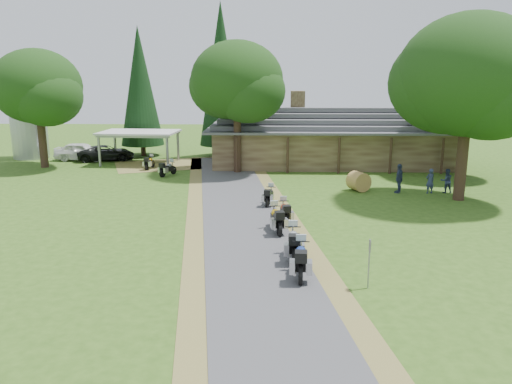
{
  "coord_description": "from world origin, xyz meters",
  "views": [
    {
      "loc": [
        0.59,
        -19.17,
        7.45
      ],
      "look_at": [
        -0.11,
        5.96,
        1.6
      ],
      "focal_mm": 35.0,
      "sensor_mm": 36.0,
      "label": 1
    }
  ],
  "objects_px": {
    "motorcycle_row_a": "(301,258)",
    "motorcycle_row_e": "(270,195)",
    "carport": "(140,147)",
    "motorcycle_row_b": "(293,241)",
    "motorcycle_carport_a": "(150,162)",
    "hay_bale": "(359,181)",
    "lodge": "(332,136)",
    "car_dark_suv": "(106,149)",
    "motorcycle_row_c": "(276,218)",
    "motorcycle_carport_b": "(168,168)",
    "motorcycle_row_d": "(285,211)",
    "silo": "(28,123)",
    "car_white_sedan": "(82,149)"
  },
  "relations": [
    {
      "from": "motorcycle_row_a",
      "to": "motorcycle_row_c",
      "type": "height_order",
      "value": "motorcycle_row_a"
    },
    {
      "from": "lodge",
      "to": "motorcycle_carport_a",
      "type": "xyz_separation_m",
      "value": [
        -15.27,
        -2.99,
        -1.87
      ]
    },
    {
      "from": "motorcycle_row_c",
      "to": "hay_bale",
      "type": "bearing_deg",
      "value": -41.94
    },
    {
      "from": "motorcycle_row_c",
      "to": "motorcycle_carport_b",
      "type": "relative_size",
      "value": 1.16
    },
    {
      "from": "car_white_sedan",
      "to": "motorcycle_row_b",
      "type": "distance_m",
      "value": 30.32
    },
    {
      "from": "carport",
      "to": "motorcycle_carport_a",
      "type": "bearing_deg",
      "value": -57.76
    },
    {
      "from": "car_dark_suv",
      "to": "motorcycle_carport_a",
      "type": "bearing_deg",
      "value": -146.25
    },
    {
      "from": "carport",
      "to": "motorcycle_row_e",
      "type": "relative_size",
      "value": 3.72
    },
    {
      "from": "motorcycle_row_a",
      "to": "carport",
      "type": "bearing_deg",
      "value": 30.11
    },
    {
      "from": "motorcycle_row_d",
      "to": "car_dark_suv",
      "type": "bearing_deg",
      "value": 32.52
    },
    {
      "from": "lodge",
      "to": "motorcycle_row_b",
      "type": "height_order",
      "value": "lodge"
    },
    {
      "from": "silo",
      "to": "motorcycle_row_c",
      "type": "distance_m",
      "value": 31.68
    },
    {
      "from": "motorcycle_row_e",
      "to": "carport",
      "type": "bearing_deg",
      "value": 48.66
    },
    {
      "from": "motorcycle_carport_a",
      "to": "motorcycle_carport_b",
      "type": "xyz_separation_m",
      "value": [
        2.07,
        -2.8,
        0.02
      ]
    },
    {
      "from": "car_dark_suv",
      "to": "motorcycle_carport_a",
      "type": "height_order",
      "value": "car_dark_suv"
    },
    {
      "from": "silo",
      "to": "hay_bale",
      "type": "xyz_separation_m",
      "value": [
        28.17,
        -12.96,
        -2.6
      ]
    },
    {
      "from": "silo",
      "to": "lodge",
      "type": "bearing_deg",
      "value": -4.9
    },
    {
      "from": "lodge",
      "to": "motorcycle_row_e",
      "type": "xyz_separation_m",
      "value": [
        -5.41,
        -14.46,
        -1.85
      ]
    },
    {
      "from": "motorcycle_carport_b",
      "to": "car_white_sedan",
      "type": "bearing_deg",
      "value": 78.74
    },
    {
      "from": "motorcycle_row_d",
      "to": "hay_bale",
      "type": "relative_size",
      "value": 1.49
    },
    {
      "from": "motorcycle_carport_a",
      "to": "motorcycle_row_d",
      "type": "bearing_deg",
      "value": -137.52
    },
    {
      "from": "motorcycle_carport_a",
      "to": "hay_bale",
      "type": "distance_m",
      "value": 17.52
    },
    {
      "from": "motorcycle_row_a",
      "to": "motorcycle_row_c",
      "type": "relative_size",
      "value": 1.03
    },
    {
      "from": "motorcycle_row_b",
      "to": "hay_bale",
      "type": "bearing_deg",
      "value": -20.88
    },
    {
      "from": "silo",
      "to": "motorcycle_row_a",
      "type": "height_order",
      "value": "silo"
    },
    {
      "from": "motorcycle_carport_a",
      "to": "silo",
      "type": "bearing_deg",
      "value": 74.2
    },
    {
      "from": "lodge",
      "to": "hay_bale",
      "type": "height_order",
      "value": "lodge"
    },
    {
      "from": "motorcycle_row_b",
      "to": "motorcycle_row_e",
      "type": "height_order",
      "value": "motorcycle_row_b"
    },
    {
      "from": "lodge",
      "to": "car_dark_suv",
      "type": "xyz_separation_m",
      "value": [
        -20.19,
        1.05,
        -1.41
      ]
    },
    {
      "from": "motorcycle_row_c",
      "to": "car_dark_suv",
      "type": "bearing_deg",
      "value": 25.63
    },
    {
      "from": "motorcycle_row_a",
      "to": "motorcycle_row_e",
      "type": "bearing_deg",
      "value": 9.79
    },
    {
      "from": "motorcycle_carport_a",
      "to": "hay_bale",
      "type": "xyz_separation_m",
      "value": [
        15.78,
        -7.6,
        0.05
      ]
    },
    {
      "from": "silo",
      "to": "motorcycle_carport_b",
      "type": "bearing_deg",
      "value": -29.42
    },
    {
      "from": "motorcycle_carport_b",
      "to": "motorcycle_row_a",
      "type": "bearing_deg",
      "value": -129.78
    },
    {
      "from": "motorcycle_row_e",
      "to": "motorcycle_carport_b",
      "type": "distance_m",
      "value": 11.67
    },
    {
      "from": "car_dark_suv",
      "to": "motorcycle_row_a",
      "type": "bearing_deg",
      "value": -165.61
    },
    {
      "from": "motorcycle_row_a",
      "to": "lodge",
      "type": "bearing_deg",
      "value": -6.01
    },
    {
      "from": "motorcycle_row_b",
      "to": "motorcycle_carport_a",
      "type": "relative_size",
      "value": 1.25
    },
    {
      "from": "silo",
      "to": "motorcycle_carport_a",
      "type": "relative_size",
      "value": 3.8
    },
    {
      "from": "lodge",
      "to": "carport",
      "type": "relative_size",
      "value": 3.3
    },
    {
      "from": "motorcycle_row_b",
      "to": "motorcycle_row_c",
      "type": "distance_m",
      "value": 3.71
    },
    {
      "from": "carport",
      "to": "hay_bale",
      "type": "distance_m",
      "value": 20.03
    },
    {
      "from": "motorcycle_row_b",
      "to": "motorcycle_row_d",
      "type": "distance_m",
      "value": 5.09
    },
    {
      "from": "motorcycle_row_a",
      "to": "car_white_sedan",
      "type": "bearing_deg",
      "value": 38.07
    },
    {
      "from": "lodge",
      "to": "motorcycle_row_c",
      "type": "bearing_deg",
      "value": -104.44
    },
    {
      "from": "car_white_sedan",
      "to": "hay_bale",
      "type": "bearing_deg",
      "value": -115.1
    },
    {
      "from": "hay_bale",
      "to": "silo",
      "type": "bearing_deg",
      "value": 155.29
    },
    {
      "from": "motorcycle_carport_a",
      "to": "motorcycle_carport_b",
      "type": "bearing_deg",
      "value": -135.91
    },
    {
      "from": "car_white_sedan",
      "to": "motorcycle_row_e",
      "type": "xyz_separation_m",
      "value": [
        16.98,
        -15.51,
        -0.42
      ]
    },
    {
      "from": "motorcycle_row_d",
      "to": "motorcycle_carport_a",
      "type": "height_order",
      "value": "motorcycle_row_d"
    }
  ]
}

